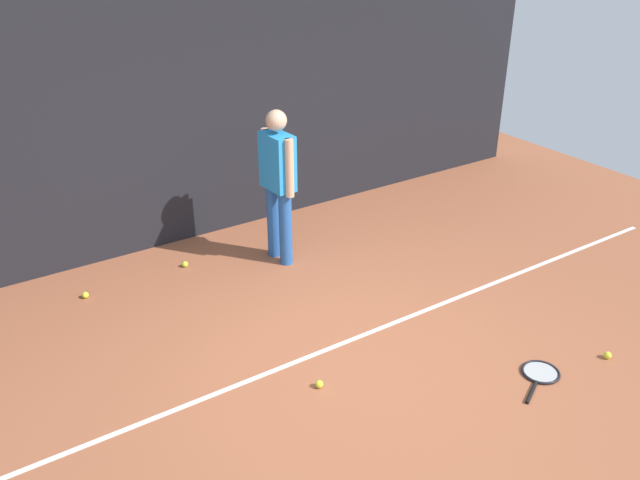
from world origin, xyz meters
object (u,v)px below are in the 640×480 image
Objects in this scene: tennis_ball_by_fence at (319,384)px; tennis_ball_near_player at (185,264)px; tennis_ball_mid_court at (85,295)px; tennis_racket at (540,374)px; tennis_player at (278,178)px; tennis_ball_far_left at (608,355)px.

tennis_ball_near_player is at bearing 92.47° from tennis_ball_by_fence.
tennis_ball_by_fence is at bearing -63.95° from tennis_ball_mid_court.
tennis_racket is at bearing -62.79° from tennis_ball_near_player.
tennis_ball_by_fence is at bearing 125.01° from tennis_racket.
tennis_player reaches higher than tennis_ball_far_left.
tennis_ball_near_player and tennis_ball_far_left have the same top height.
tennis_racket is at bearing 11.29° from tennis_player.
tennis_ball_mid_court is at bearing 135.00° from tennis_ball_far_left.
tennis_ball_near_player is 1.00× the size of tennis_ball_mid_court.
tennis_player is 25.76× the size of tennis_ball_near_player.
tennis_ball_by_fence and tennis_ball_mid_court have the same top height.
tennis_ball_by_fence is 2.73m from tennis_ball_mid_court.
tennis_ball_mid_court is 4.97m from tennis_ball_far_left.
tennis_ball_far_left is (2.31, -1.06, 0.00)m from tennis_ball_by_fence.
tennis_racket is 9.50× the size of tennis_ball_near_player.
tennis_racket is 0.70m from tennis_ball_far_left.
tennis_racket is 3.82m from tennis_ball_near_player.
tennis_ball_near_player is at bearing 90.75° from tennis_racket.
tennis_player is 3.60m from tennis_ball_far_left.
tennis_ball_by_fence is 1.00× the size of tennis_ball_mid_court.
tennis_ball_mid_court is at bearing 103.84° from tennis_racket.
tennis_racket is (0.78, -2.99, -0.95)m from tennis_player.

